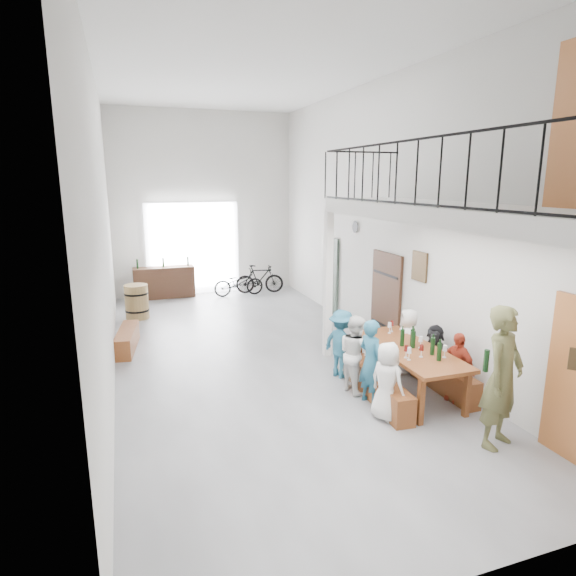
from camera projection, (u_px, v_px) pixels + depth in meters
name	position (u px, v px, depth m)	size (l,w,h in m)	color
floor	(259.00, 355.00, 9.73)	(12.00, 12.00, 0.00)	slate
room_walls	(256.00, 175.00, 8.95)	(12.00, 12.00, 12.00)	silver
gateway_portal	(193.00, 249.00, 14.77)	(2.80, 0.08, 2.80)	white
right_wall_decor	(433.00, 280.00, 8.49)	(0.07, 8.28, 5.07)	#A55C2C
balcony	(450.00, 216.00, 6.83)	(1.52, 5.62, 4.00)	white
tasting_table	(409.00, 353.00, 7.85)	(0.98, 2.31, 0.79)	brown
bench_inner	(378.00, 387.00, 7.69)	(0.31, 1.93, 0.44)	brown
bench_wall	(436.00, 374.00, 8.20)	(0.26, 1.98, 0.46)	brown
tableware	(416.00, 341.00, 7.72)	(0.65, 1.56, 0.35)	black
side_bench	(127.00, 340.00, 10.02)	(0.33, 1.51, 0.42)	brown
oak_barrel	(137.00, 302.00, 12.24)	(0.60, 0.60, 0.88)	olive
serving_counter	(164.00, 282.00, 14.41)	(1.77, 0.49, 0.93)	#3E2216
counter_bottles	(163.00, 262.00, 14.27)	(1.53, 0.11, 0.28)	black
guest_left_a	(387.00, 381.00, 7.02)	(0.58, 0.38, 1.18)	white
guest_left_b	(371.00, 362.00, 7.51)	(0.50, 0.33, 1.37)	#245F78
guest_left_c	(356.00, 353.00, 7.97)	(0.64, 0.49, 1.31)	white
guest_left_d	(341.00, 344.00, 8.54)	(0.80, 0.46, 1.24)	#245F78
guest_right_a	(457.00, 367.00, 7.61)	(0.67, 0.28, 1.14)	#A22F1B
guest_right_b	(434.00, 355.00, 8.24)	(0.99, 0.32, 1.07)	black
guest_right_c	(408.00, 341.00, 8.75)	(0.59, 0.38, 1.20)	white
host_standing	(502.00, 377.00, 6.25)	(0.70, 0.46, 1.91)	brown
potted_plant	(363.00, 331.00, 10.66)	(0.34, 0.30, 0.38)	#20501F
bicycle_near	(239.00, 283.00, 14.65)	(0.53, 1.52, 0.80)	black
bicycle_far	(260.00, 279.00, 14.99)	(0.42, 1.49, 0.89)	black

